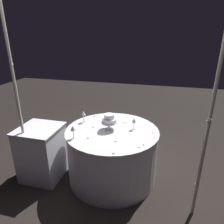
{
  "coord_description": "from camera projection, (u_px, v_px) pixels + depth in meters",
  "views": [
    {
      "loc": [
        -0.63,
        2.41,
        1.99
      ],
      "look_at": [
        0.0,
        0.0,
        1.03
      ],
      "focal_mm": 32.36,
      "sensor_mm": 36.0,
      "label": 1
    }
  ],
  "objects": [
    {
      "name": "ground_plane",
      "position": [
        112.0,
        176.0,
        3.05
      ],
      "size": [
        12.0,
        12.0,
        0.0
      ],
      "primitive_type": "plane",
      "color": "black"
    },
    {
      "name": "decorative_arch",
      "position": [
        102.0,
        77.0,
        2.1
      ],
      "size": [
        2.23,
        0.06,
        2.42
      ],
      "color": "#B7B29E",
      "rests_on": "ground"
    },
    {
      "name": "main_table",
      "position": [
        112.0,
        154.0,
        2.91
      ],
      "size": [
        1.28,
        1.28,
        0.77
      ],
      "color": "white",
      "rests_on": "ground"
    },
    {
      "name": "side_table",
      "position": [
        42.0,
        152.0,
        2.92
      ],
      "size": [
        0.57,
        0.57,
        0.79
      ],
      "color": "white",
      "rests_on": "ground"
    },
    {
      "name": "tiered_cake",
      "position": [
        109.0,
        120.0,
        2.74
      ],
      "size": [
        0.22,
        0.22,
        0.22
      ],
      "color": "silver",
      "rests_on": "main_table"
    },
    {
      "name": "wine_glass_0",
      "position": [
        73.0,
        129.0,
        2.5
      ],
      "size": [
        0.07,
        0.07,
        0.17
      ],
      "color": "silver",
      "rests_on": "main_table"
    },
    {
      "name": "wine_glass_1",
      "position": [
        134.0,
        121.0,
        2.75
      ],
      "size": [
        0.06,
        0.06,
        0.17
      ],
      "color": "silver",
      "rests_on": "main_table"
    },
    {
      "name": "wine_glass_2",
      "position": [
        83.0,
        114.0,
        2.97
      ],
      "size": [
        0.06,
        0.06,
        0.18
      ],
      "color": "silver",
      "rests_on": "main_table"
    },
    {
      "name": "rose_petal_0",
      "position": [
        124.0,
        123.0,
        2.98
      ],
      "size": [
        0.03,
        0.04,
        0.0
      ],
      "primitive_type": "ellipsoid",
      "rotation": [
        0.0,
        0.0,
        1.78
      ],
      "color": "red",
      "rests_on": "main_table"
    },
    {
      "name": "rose_petal_1",
      "position": [
        126.0,
        122.0,
        3.01
      ],
      "size": [
        0.03,
        0.03,
        0.0
      ],
      "primitive_type": "ellipsoid",
      "rotation": [
        0.0,
        0.0,
        3.65
      ],
      "color": "red",
      "rests_on": "main_table"
    },
    {
      "name": "rose_petal_2",
      "position": [
        93.0,
        128.0,
        2.83
      ],
      "size": [
        0.04,
        0.03,
        0.0
      ],
      "primitive_type": "ellipsoid",
      "rotation": [
        0.0,
        0.0,
        0.27
      ],
      "color": "red",
      "rests_on": "main_table"
    },
    {
      "name": "rose_petal_3",
      "position": [
        113.0,
        153.0,
        2.22
      ],
      "size": [
        0.04,
        0.04,
        0.0
      ],
      "primitive_type": "ellipsoid",
      "rotation": [
        0.0,
        0.0,
        3.76
      ],
      "color": "red",
      "rests_on": "main_table"
    },
    {
      "name": "rose_petal_4",
      "position": [
        153.0,
        133.0,
        2.68
      ],
      "size": [
        0.02,
        0.03,
        0.0
      ],
      "primitive_type": "ellipsoid",
      "rotation": [
        0.0,
        0.0,
        4.71
      ],
      "color": "red",
      "rests_on": "main_table"
    },
    {
      "name": "rose_petal_5",
      "position": [
        111.0,
        123.0,
        2.97
      ],
      "size": [
        0.03,
        0.04,
        0.0
      ],
      "primitive_type": "ellipsoid",
      "rotation": [
        0.0,
        0.0,
        1.18
      ],
      "color": "red",
      "rests_on": "main_table"
    },
    {
      "name": "rose_petal_6",
      "position": [
        143.0,
        145.0,
        2.39
      ],
      "size": [
        0.02,
        0.03,
        0.0
      ],
      "primitive_type": "ellipsoid",
      "rotation": [
        0.0,
        0.0,
        1.7
      ],
      "color": "red",
      "rests_on": "main_table"
    },
    {
      "name": "rose_petal_7",
      "position": [
        88.0,
        138.0,
        2.54
      ],
      "size": [
        0.03,
        0.04,
        0.0
      ],
      "primitive_type": "ellipsoid",
      "rotation": [
        0.0,
        0.0,
        1.8
      ],
      "color": "red",
      "rests_on": "main_table"
    },
    {
      "name": "rose_petal_8",
      "position": [
        116.0,
        141.0,
        2.47
      ],
      "size": [
        0.03,
        0.04,
        0.0
      ],
      "primitive_type": "ellipsoid",
      "rotation": [
        0.0,
        0.0,
        1.48
      ],
      "color": "red",
      "rests_on": "main_table"
    },
    {
      "name": "rose_petal_9",
      "position": [
        94.0,
        116.0,
        3.22
      ],
      "size": [
        0.04,
        0.03,
        0.0
      ],
      "primitive_type": "ellipsoid",
      "rotation": [
        0.0,
        0.0,
        3.55
      ],
      "color": "red",
      "rests_on": "main_table"
    },
    {
      "name": "rose_petal_10",
      "position": [
        139.0,
        147.0,
        2.34
      ],
      "size": [
        0.03,
        0.03,
        0.0
      ],
      "primitive_type": "ellipsoid",
      "rotation": [
        0.0,
        0.0,
        1.97
      ],
      "color": "red",
      "rests_on": "main_table"
    },
    {
      "name": "rose_petal_11",
      "position": [
        105.0,
        119.0,
        3.11
      ],
      "size": [
        0.04,
        0.04,
        0.0
      ],
      "primitive_type": "ellipsoid",
      "rotation": [
        0.0,
        0.0,
        3.85
      ],
      "color": "red",
      "rests_on": "main_table"
    }
  ]
}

